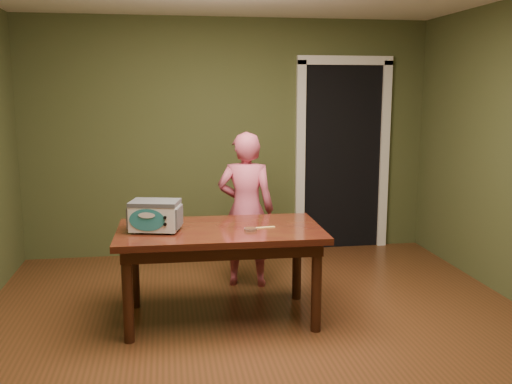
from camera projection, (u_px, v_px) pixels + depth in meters
floor at (270, 345)px, 4.12m from camera, size 5.00×5.00×0.00m
room_shell at (271, 107)px, 3.83m from camera, size 4.52×5.02×2.61m
doorway at (335, 155)px, 6.84m from camera, size 1.10×0.66×2.25m
dining_table at (220, 240)px, 4.50m from camera, size 1.61×0.93×0.75m
toy_oven at (155, 215)px, 4.36m from camera, size 0.43×0.33×0.24m
baking_pan at (250, 229)px, 4.40m from camera, size 0.10×0.10×0.02m
spatula at (264, 228)px, 4.48m from camera, size 0.18×0.05×0.01m
child at (246, 210)px, 5.30m from camera, size 0.59×0.46×1.45m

